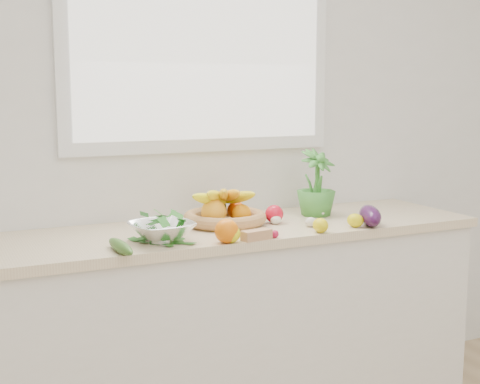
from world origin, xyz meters
name	(u,v)px	position (x,y,z in m)	size (l,w,h in m)	color
back_wall	(200,119)	(0.00, 2.25, 1.35)	(4.50, 0.02, 2.70)	white
counter_cabinet	(228,331)	(0.00, 1.95, 0.43)	(2.20, 0.58, 0.86)	silver
countertop	(227,231)	(0.00, 1.95, 0.88)	(2.24, 0.62, 0.04)	beige
window_frame	(201,29)	(0.00, 2.23, 1.75)	(1.30, 0.03, 1.10)	white
window_pane	(203,29)	(0.00, 2.21, 1.75)	(1.18, 0.01, 0.98)	white
orange_loose	(227,231)	(-0.13, 1.67, 0.95)	(0.09, 0.09, 0.09)	orange
lemon_a	(320,225)	(0.30, 1.68, 0.93)	(0.06, 0.08, 0.06)	yellow
lemon_b	(231,234)	(-0.11, 1.67, 0.93)	(0.07, 0.09, 0.07)	yellow
lemon_c	(355,220)	(0.49, 1.71, 0.93)	(0.06, 0.07, 0.06)	#D7C90B
apple	(274,214)	(0.22, 1.93, 0.94)	(0.08, 0.08, 0.08)	red
ginger	(256,235)	(0.00, 1.67, 0.92)	(0.12, 0.05, 0.04)	tan
garlic_a	(276,220)	(0.21, 1.91, 0.92)	(0.05, 0.05, 0.04)	white
garlic_b	(321,212)	(0.49, 1.97, 0.92)	(0.06, 0.06, 0.05)	white
garlic_c	(311,222)	(0.32, 1.80, 0.92)	(0.05, 0.05, 0.04)	white
eggplant	(370,216)	(0.56, 1.71, 0.94)	(0.08, 0.22, 0.09)	#34103A
cucumber	(121,247)	(-0.54, 1.69, 0.92)	(0.04, 0.24, 0.04)	#2C5719
radish	(275,234)	(0.08, 1.67, 0.92)	(0.03, 0.03, 0.03)	#B7163C
potted_herb	(316,184)	(0.48, 2.01, 1.05)	(0.18, 0.18, 0.32)	#3E8D33
fruit_basket	(224,213)	(0.00, 1.99, 0.95)	(0.47, 0.47, 0.19)	tan
colander_with_spinach	(161,226)	(-0.35, 1.79, 0.96)	(0.28, 0.28, 0.12)	silver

